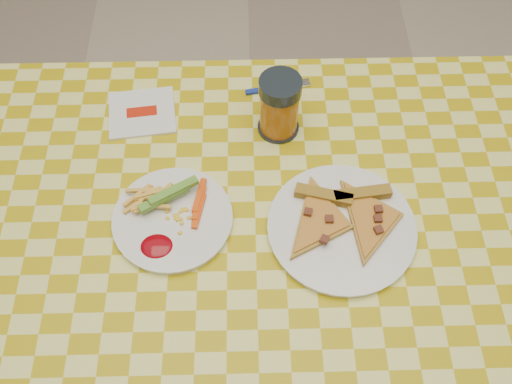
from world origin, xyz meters
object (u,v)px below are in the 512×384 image
plate_right (341,228)px  drink_glass (279,106)px  plate_left (173,220)px  table (256,253)px

plate_right → drink_glass: size_ratio=1.94×
plate_left → drink_glass: drink_glass is taller
plate_right → drink_glass: (-0.10, 0.24, 0.06)m
table → plate_left: bearing=168.3°
plate_left → plate_right: 0.31m
drink_glass → plate_left: bearing=-133.3°
plate_left → drink_glass: (0.20, 0.21, 0.06)m
drink_glass → plate_right: bearing=-66.5°
table → plate_left: 0.17m
table → plate_right: 0.17m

